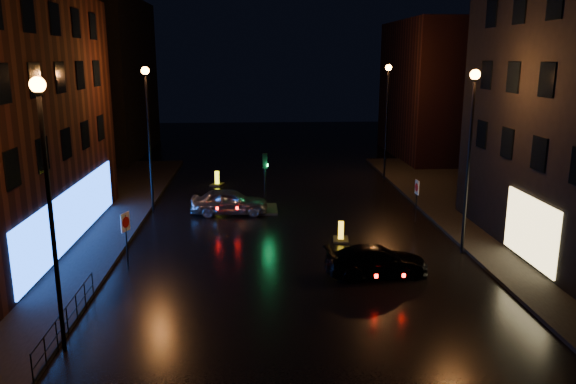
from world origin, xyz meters
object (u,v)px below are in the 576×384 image
dark_sedan (377,261)px  road_sign_right (417,191)px  road_sign_left (126,227)px  traffic_signal (265,202)px  silver_hatchback (229,202)px  bollard_near (341,236)px  bollard_far (217,182)px

dark_sedan → road_sign_right: size_ratio=1.83×
dark_sedan → road_sign_left: 10.74m
road_sign_right → road_sign_left: bearing=20.4°
road_sign_left → traffic_signal: bearing=77.9°
silver_hatchback → road_sign_right: (10.32, -2.26, 1.03)m
silver_hatchback → road_sign_right: 10.61m
bollard_near → bollard_far: 14.55m
silver_hatchback → road_sign_right: size_ratio=1.86×
road_sign_left → road_sign_right: road_sign_left is taller
traffic_signal → road_sign_right: traffic_signal is taller
traffic_signal → silver_hatchback: size_ratio=0.78×
traffic_signal → road_sign_left: traffic_signal is taller
road_sign_left → bollard_far: bearing=102.0°
silver_hatchback → road_sign_right: bearing=-101.9°
dark_sedan → bollard_far: size_ratio=3.29×
silver_hatchback → bollard_far: 7.72m
silver_hatchback → road_sign_left: (-4.04, -8.28, 1.09)m
silver_hatchback → dark_sedan: 11.74m
traffic_signal → bollard_far: (-3.28, 6.90, -0.28)m
bollard_near → road_sign_left: (-9.76, -3.09, 1.63)m
traffic_signal → road_sign_left: 10.97m
road_sign_right → dark_sedan: bearing=60.8°
dark_sedan → traffic_signal: bearing=16.9°
traffic_signal → bollard_near: traffic_signal is taller
bollard_near → traffic_signal: bearing=128.1°
silver_hatchback → dark_sedan: (6.52, -9.76, -0.12)m
traffic_signal → dark_sedan: bearing=-67.1°
bollard_far → road_sign_right: road_sign_right is taller
bollard_near → road_sign_left: 10.37m
bollard_near → bollard_far: bollard_far is taller
silver_hatchback → road_sign_left: road_sign_left is taller
silver_hatchback → bollard_near: size_ratio=3.66×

